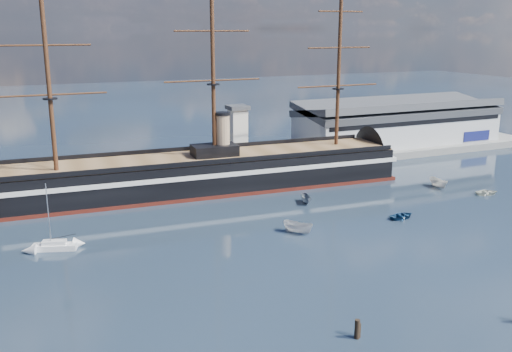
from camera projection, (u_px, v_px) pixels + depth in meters
name	position (u px, v px, depth m)	size (l,w,h in m)	color
ground	(285.00, 209.00, 116.10)	(600.00, 600.00, 0.00)	#1A232E
quay	(258.00, 166.00, 151.88)	(180.00, 18.00, 2.00)	slate
warehouse	(398.00, 123.00, 172.24)	(63.00, 21.00, 11.60)	#B7BABC
quay_tower	(238.00, 134.00, 144.04)	(5.00, 5.00, 15.00)	silver
warship	(199.00, 173.00, 128.20)	(113.30, 21.15, 53.94)	black
sailboat	(54.00, 246.00, 94.38)	(7.48, 4.24, 11.49)	silver
motorboat_a	(298.00, 233.00, 102.09)	(6.84, 2.51, 2.73)	silver
motorboat_b	(402.00, 218.00, 110.17)	(3.27, 1.31, 1.52)	navy
motorboat_c	(306.00, 203.00, 119.58)	(5.48, 2.01, 2.19)	slate
motorboat_e	(487.00, 194.00, 126.06)	(3.15, 1.26, 1.47)	silver
motorboat_f	(438.00, 188.00, 131.25)	(6.86, 2.52, 2.75)	silver
piling_near_left	(357.00, 338.00, 67.50)	(0.64, 0.64, 3.12)	black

